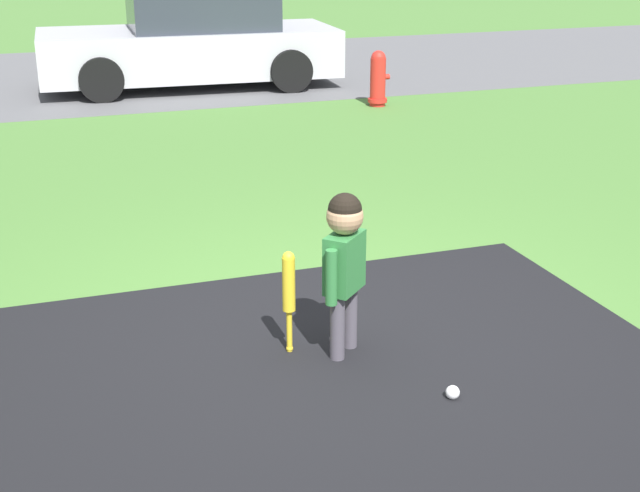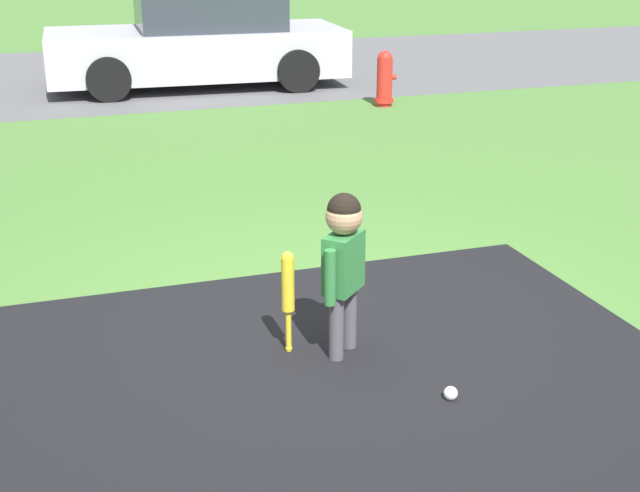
{
  "view_description": "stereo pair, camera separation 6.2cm",
  "coord_description": "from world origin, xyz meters",
  "px_view_note": "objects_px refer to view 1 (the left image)",
  "views": [
    {
      "loc": [
        -1.53,
        -4.45,
        2.3
      ],
      "look_at": [
        0.07,
        0.13,
        0.5
      ],
      "focal_mm": 50.0,
      "sensor_mm": 36.0,
      "label": 1
    },
    {
      "loc": [
        -1.48,
        -4.47,
        2.3
      ],
      "look_at": [
        0.07,
        0.13,
        0.5
      ],
      "focal_mm": 50.0,
      "sensor_mm": 36.0,
      "label": 2
    }
  ],
  "objects_px": {
    "parked_car": "(192,43)",
    "child": "(344,252)",
    "baseball_bat": "(289,288)",
    "sports_ball": "(453,392)",
    "fire_hydrant": "(378,79)"
  },
  "relations": [
    {
      "from": "baseball_bat",
      "to": "parked_car",
      "type": "height_order",
      "value": "parked_car"
    },
    {
      "from": "child",
      "to": "parked_car",
      "type": "distance_m",
      "value": 8.63
    },
    {
      "from": "sports_ball",
      "to": "fire_hydrant",
      "type": "bearing_deg",
      "value": 70.2
    },
    {
      "from": "baseball_bat",
      "to": "sports_ball",
      "type": "distance_m",
      "value": 1.05
    },
    {
      "from": "fire_hydrant",
      "to": "parked_car",
      "type": "relative_size",
      "value": 0.17
    },
    {
      "from": "baseball_bat",
      "to": "fire_hydrant",
      "type": "relative_size",
      "value": 0.85
    },
    {
      "from": "baseball_bat",
      "to": "parked_car",
      "type": "relative_size",
      "value": 0.14
    },
    {
      "from": "fire_hydrant",
      "to": "parked_car",
      "type": "bearing_deg",
      "value": 131.62
    },
    {
      "from": "child",
      "to": "baseball_bat",
      "type": "distance_m",
      "value": 0.37
    },
    {
      "from": "parked_car",
      "to": "baseball_bat",
      "type": "bearing_deg",
      "value": 85.09
    },
    {
      "from": "child",
      "to": "sports_ball",
      "type": "bearing_deg",
      "value": -106.4
    },
    {
      "from": "child",
      "to": "fire_hydrant",
      "type": "height_order",
      "value": "child"
    },
    {
      "from": "parked_car",
      "to": "child",
      "type": "bearing_deg",
      "value": 87.05
    },
    {
      "from": "child",
      "to": "fire_hydrant",
      "type": "xyz_separation_m",
      "value": [
        2.88,
        6.38,
        -0.26
      ]
    },
    {
      "from": "child",
      "to": "parked_car",
      "type": "xyz_separation_m",
      "value": [
        0.92,
        8.58,
        0.0
      ]
    }
  ]
}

